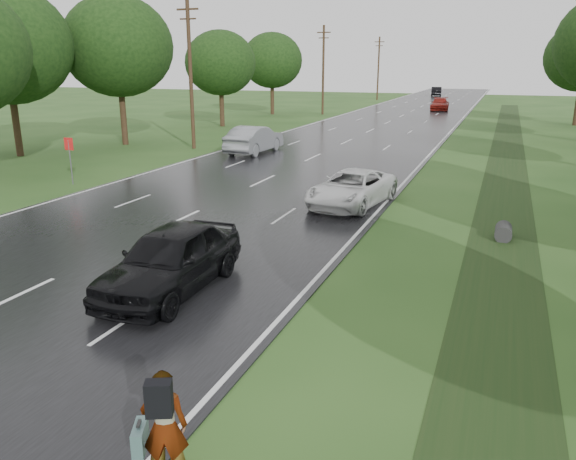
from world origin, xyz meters
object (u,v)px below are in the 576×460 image
Objects in this scene: road_sign at (69,151)px; white_pickup at (352,188)px; pedestrian at (163,426)px; dark_sedan at (171,259)px; silver_sedan at (254,139)px.

road_sign is 0.44× the size of white_pickup.
pedestrian is 16.74m from white_pickup.
pedestrian is at bearing -59.51° from dark_sedan.
road_sign is at bearing 139.21° from dark_sedan.
silver_sedan is at bearing -92.46° from pedestrian.
road_sign is 0.42× the size of silver_sedan.
silver_sedan is at bearing 138.84° from white_pickup.
silver_sedan is (-7.74, 22.39, 0.03)m from dark_sedan.
white_pickup is (14.00, 0.63, -0.88)m from road_sign.
silver_sedan is (-11.42, 28.41, 0.03)m from pedestrian.
pedestrian is 0.32× the size of silver_sedan.
road_sign is 15.64m from dark_sedan.
dark_sedan is (-2.00, -10.63, 0.14)m from white_pickup.
pedestrian is at bearing -75.01° from white_pickup.
silver_sedan is (4.26, 12.39, -0.71)m from road_sign.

